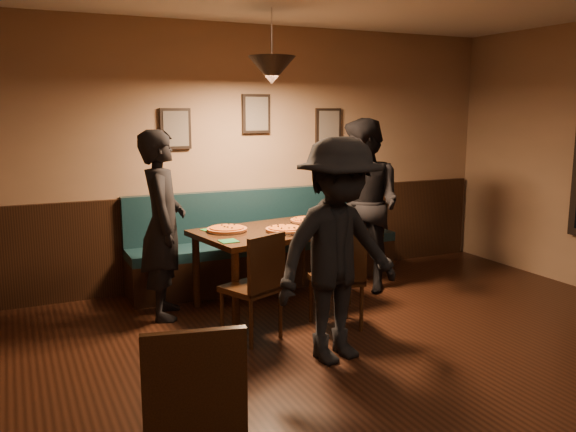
# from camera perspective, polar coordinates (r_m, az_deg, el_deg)

# --- Properties ---
(floor) EXTENTS (7.00, 7.00, 0.00)m
(floor) POSITION_cam_1_polar(r_m,az_deg,el_deg) (4.11, 16.67, -17.79)
(floor) COLOR black
(floor) RESTS_ON ground
(wall_back) EXTENTS (6.00, 0.00, 6.00)m
(wall_back) POSITION_cam_1_polar(r_m,az_deg,el_deg) (6.67, -3.12, 5.85)
(wall_back) COLOR #8C704F
(wall_back) RESTS_ON ground
(wainscot) EXTENTS (5.88, 0.06, 1.00)m
(wainscot) POSITION_cam_1_polar(r_m,az_deg,el_deg) (6.77, -2.95, -1.79)
(wainscot) COLOR black
(wainscot) RESTS_ON ground
(booth_bench) EXTENTS (3.00, 0.60, 1.00)m
(booth_bench) POSITION_cam_1_polar(r_m,az_deg,el_deg) (6.52, -2.06, -2.23)
(booth_bench) COLOR #0F232D
(booth_bench) RESTS_ON ground
(picture_left) EXTENTS (0.32, 0.04, 0.42)m
(picture_left) POSITION_cam_1_polar(r_m,az_deg,el_deg) (6.34, -10.68, 8.19)
(picture_left) COLOR black
(picture_left) RESTS_ON wall_back
(picture_center) EXTENTS (0.32, 0.04, 0.42)m
(picture_center) POSITION_cam_1_polar(r_m,az_deg,el_deg) (6.62, -3.06, 9.72)
(picture_center) COLOR black
(picture_center) RESTS_ON wall_back
(picture_right) EXTENTS (0.32, 0.04, 0.42)m
(picture_right) POSITION_cam_1_polar(r_m,az_deg,el_deg) (7.01, 3.86, 8.51)
(picture_right) COLOR black
(picture_right) RESTS_ON wall_back
(pendant_lamp) EXTENTS (0.44, 0.44, 0.25)m
(pendant_lamp) POSITION_cam_1_polar(r_m,az_deg,el_deg) (5.62, -1.56, 13.74)
(pendant_lamp) COLOR black
(pendant_lamp) RESTS_ON ceiling
(dining_table) EXTENTS (1.56, 1.14, 0.76)m
(dining_table) POSITION_cam_1_polar(r_m,az_deg,el_deg) (5.81, -1.47, -4.98)
(dining_table) COLOR black
(dining_table) RESTS_ON floor
(chair_near_left) EXTENTS (0.53, 0.53, 0.91)m
(chair_near_left) POSITION_cam_1_polar(r_m,az_deg,el_deg) (4.99, -3.55, -6.65)
(chair_near_left) COLOR black
(chair_near_left) RESTS_ON floor
(chair_near_right) EXTENTS (0.46, 0.46, 0.91)m
(chair_near_right) POSITION_cam_1_polar(r_m,az_deg,el_deg) (5.26, 4.60, -5.81)
(chair_near_right) COLOR black
(chair_near_right) RESTS_ON floor
(diner_left) EXTENTS (0.56, 0.71, 1.72)m
(diner_left) POSITION_cam_1_polar(r_m,az_deg,el_deg) (5.54, -11.84, -0.84)
(diner_left) COLOR black
(diner_left) RESTS_ON floor
(diner_right) EXTENTS (0.88, 1.02, 1.81)m
(diner_right) POSITION_cam_1_polar(r_m,az_deg,el_deg) (6.30, 7.25, 1.00)
(diner_right) COLOR black
(diner_right) RESTS_ON floor
(diner_front) EXTENTS (1.19, 0.81, 1.70)m
(diner_front) POSITION_cam_1_polar(r_m,az_deg,el_deg) (4.49, 4.82, -3.35)
(diner_front) COLOR black
(diner_front) RESTS_ON floor
(pizza_a) EXTENTS (0.47, 0.47, 0.04)m
(pizza_a) POSITION_cam_1_polar(r_m,az_deg,el_deg) (5.65, -5.84, -1.27)
(pizza_a) COLOR #C27F24
(pizza_a) RESTS_ON dining_table
(pizza_b) EXTENTS (0.38, 0.38, 0.04)m
(pizza_b) POSITION_cam_1_polar(r_m,az_deg,el_deg) (5.62, -0.32, -1.28)
(pizza_b) COLOR orange
(pizza_b) RESTS_ON dining_table
(pizza_c) EXTENTS (0.39, 0.39, 0.04)m
(pizza_c) POSITION_cam_1_polar(r_m,az_deg,el_deg) (6.09, 1.83, -0.41)
(pizza_c) COLOR #C55C25
(pizza_c) RESTS_ON dining_table
(soda_glass) EXTENTS (0.08, 0.08, 0.15)m
(soda_glass) POSITION_cam_1_polar(r_m,az_deg,el_deg) (5.72, 4.86, -0.56)
(soda_glass) COLOR black
(soda_glass) RESTS_ON dining_table
(tabasco_bottle) EXTENTS (0.03, 0.03, 0.11)m
(tabasco_bottle) POSITION_cam_1_polar(r_m,az_deg,el_deg) (5.87, 2.85, -0.45)
(tabasco_bottle) COLOR #880904
(tabasco_bottle) RESTS_ON dining_table
(napkin_a) EXTENTS (0.16, 0.16, 0.01)m
(napkin_a) POSITION_cam_1_polar(r_m,az_deg,el_deg) (5.74, -7.53, -1.31)
(napkin_a) COLOR #207931
(napkin_a) RESTS_ON dining_table
(napkin_b) EXTENTS (0.16, 0.16, 0.01)m
(napkin_b) POSITION_cam_1_polar(r_m,az_deg,el_deg) (5.23, -5.69, -2.39)
(napkin_b) COLOR #1F753A
(napkin_b) RESTS_ON dining_table
(cutlery_set) EXTENTS (0.20, 0.10, 0.00)m
(cutlery_set) POSITION_cam_1_polar(r_m,az_deg,el_deg) (5.42, 0.05, -1.91)
(cutlery_set) COLOR #B6B6BA
(cutlery_set) RESTS_ON dining_table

